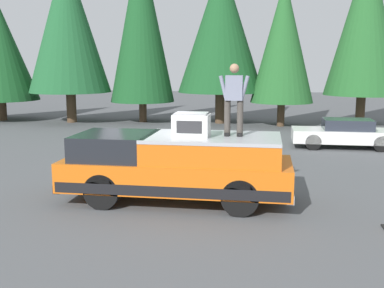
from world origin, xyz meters
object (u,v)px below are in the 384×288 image
object	(u,v)px
compressor_unit	(191,125)
person_on_truck_bed	(234,98)
pickup_truck	(177,166)
parked_car_white	(345,133)

from	to	relation	value
compressor_unit	person_on_truck_bed	size ratio (longest dim) A/B	0.50
pickup_truck	person_on_truck_bed	size ratio (longest dim) A/B	3.28
pickup_truck	parked_car_white	size ratio (longest dim) A/B	1.35
pickup_truck	person_on_truck_bed	xyz separation A→B (m)	(0.10, -1.35, 1.68)
pickup_truck	person_on_truck_bed	bearing A→B (deg)	-85.78
pickup_truck	parked_car_white	bearing A→B (deg)	-32.37
compressor_unit	person_on_truck_bed	xyz separation A→B (m)	(0.25, -0.97, 0.62)
pickup_truck	parked_car_white	distance (m)	9.83
parked_car_white	pickup_truck	bearing A→B (deg)	147.63
person_on_truck_bed	parked_car_white	size ratio (longest dim) A/B	0.41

